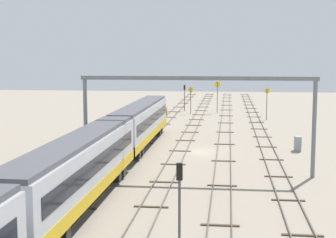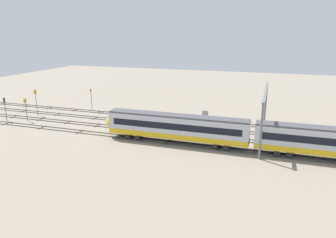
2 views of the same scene
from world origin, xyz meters
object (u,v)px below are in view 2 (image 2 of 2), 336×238
at_px(speed_sign_near_foreground, 36,98).
at_px(relay_cabinet, 205,114).
at_px(speed_sign_far_trackside, 91,96).
at_px(signal_light_trackside_departure, 5,106).
at_px(overhead_gantry, 265,102).
at_px(speed_sign_mid_trackside, 26,106).

relative_size(speed_sign_near_foreground, relay_cabinet, 3.54).
xyz_separation_m(speed_sign_far_trackside, signal_light_trackside_departure, (11.76, 14.53, -0.04)).
bearing_deg(signal_light_trackside_departure, speed_sign_near_foreground, -112.85).
height_order(overhead_gantry, speed_sign_near_foreground, overhead_gantry).
bearing_deg(relay_cabinet, overhead_gantry, 140.42).
relative_size(overhead_gantry, signal_light_trackside_departure, 4.14).
bearing_deg(relay_cabinet, speed_sign_far_trackside, 2.91).
relative_size(signal_light_trackside_departure, relay_cabinet, 3.04).
xyz_separation_m(speed_sign_near_foreground, signal_light_trackside_departure, (2.64, 6.26, -0.60)).
bearing_deg(speed_sign_far_trackside, relay_cabinet, -177.09).
relative_size(speed_sign_near_foreground, signal_light_trackside_departure, 1.16).
bearing_deg(speed_sign_far_trackside, overhead_gantry, 167.48).
bearing_deg(speed_sign_mid_trackside, speed_sign_near_foreground, -73.63).
xyz_separation_m(speed_sign_near_foreground, speed_sign_mid_trackside, (-1.40, 4.77, -0.67)).
distance_m(overhead_gantry, speed_sign_mid_trackside, 48.29).
height_order(speed_sign_mid_trackside, relay_cabinet, speed_sign_mid_trackside).
height_order(overhead_gantry, signal_light_trackside_departure, overhead_gantry).
xyz_separation_m(speed_sign_mid_trackside, relay_cabinet, (-35.47, -14.45, -2.35)).
height_order(overhead_gantry, speed_sign_mid_trackside, overhead_gantry).
distance_m(speed_sign_far_trackside, signal_light_trackside_departure, 18.69).
height_order(overhead_gantry, speed_sign_far_trackside, overhead_gantry).
height_order(speed_sign_far_trackside, relay_cabinet, speed_sign_far_trackside).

